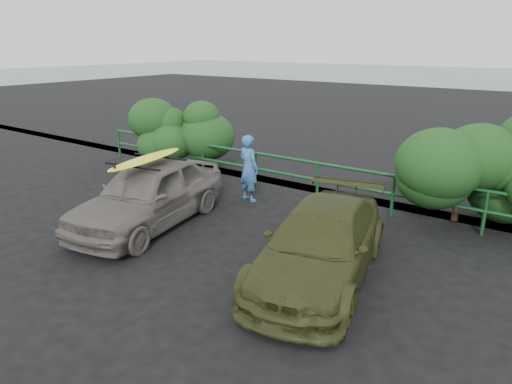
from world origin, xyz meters
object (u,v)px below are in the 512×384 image
at_px(guardrail, 285,175).
at_px(sedan, 149,194).
at_px(olive_vehicle, 321,244).
at_px(surfboard, 146,159).
at_px(man, 249,168).

bearing_deg(guardrail, sedan, -109.07).
distance_m(sedan, olive_vehicle, 4.29).
xyz_separation_m(guardrail, surfboard, (-1.28, -3.70, 1.02)).
bearing_deg(olive_vehicle, surfboard, 168.14).
height_order(sedan, man, man).
height_order(guardrail, man, man).
distance_m(guardrail, sedan, 3.92).
relative_size(guardrail, sedan, 3.27).
height_order(sedan, olive_vehicle, sedan).
bearing_deg(surfboard, man, 62.72).
relative_size(olive_vehicle, surfboard, 1.83).
distance_m(man, surfboard, 2.86).
relative_size(guardrail, man, 8.01).
bearing_deg(sedan, man, 62.72).
xyz_separation_m(guardrail, man, (-0.46, -1.05, 0.35)).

